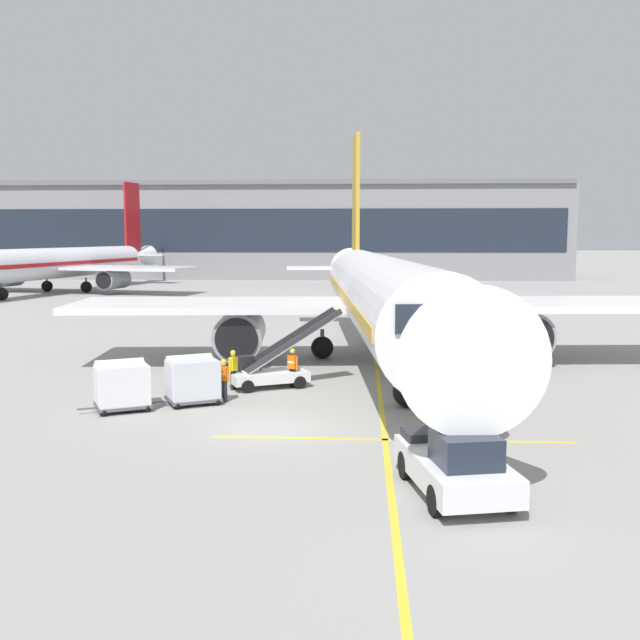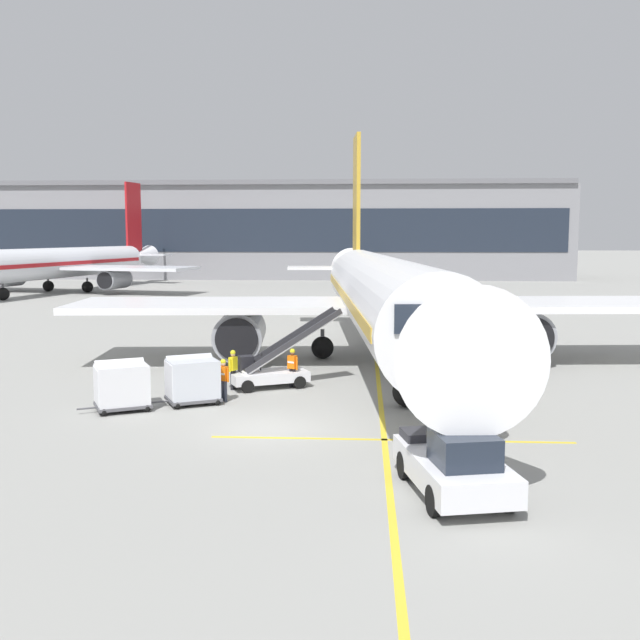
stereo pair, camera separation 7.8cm
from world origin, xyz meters
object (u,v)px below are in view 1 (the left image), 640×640
at_px(baggage_cart_lead, 192,379).
at_px(ground_crew_wingwalker, 199,375).
at_px(parked_airplane, 380,295).
at_px(ground_crew_by_loader, 224,377).
at_px(distant_airplane, 61,263).
at_px(belt_loader, 273,366).
at_px(ground_crew_marshaller, 233,367).
at_px(baggage_cart_second, 122,385).
at_px(safety_cone_engine_keepout, 236,359).
at_px(ground_crew_by_carts, 293,365).
at_px(pushback_tug, 456,464).

bearing_deg(baggage_cart_lead, ground_crew_wingwalker, 84.75).
xyz_separation_m(parked_airplane, baggage_cart_lead, (-7.70, -10.27, -2.55)).
xyz_separation_m(baggage_cart_lead, ground_crew_by_loader, (1.17, 0.45, -0.00)).
xyz_separation_m(baggage_cart_lead, distant_airplane, (-28.34, 54.71, 2.41)).
bearing_deg(distant_airplane, belt_loader, -58.72).
bearing_deg(ground_crew_marshaller, baggage_cart_second, -132.55).
distance_m(belt_loader, baggage_cart_lead, 4.41).
bearing_deg(parked_airplane, belt_loader, -125.11).
bearing_deg(safety_cone_engine_keepout, ground_crew_marshaller, -81.18).
bearing_deg(belt_loader, safety_cone_engine_keepout, 116.38).
bearing_deg(baggage_cart_second, ground_crew_by_carts, 36.29).
height_order(ground_crew_wingwalker, safety_cone_engine_keepout, ground_crew_wingwalker).
distance_m(ground_crew_wingwalker, safety_cone_engine_keepout, 7.82).
xyz_separation_m(baggage_cart_second, pushback_tug, (11.66, -8.51, -0.17)).
bearing_deg(distant_airplane, baggage_cart_lead, -62.61).
bearing_deg(distant_airplane, pushback_tug, -59.78).
bearing_deg(baggage_cart_second, belt_loader, 40.95).
bearing_deg(parked_airplane, safety_cone_engine_keepout, -167.40).
bearing_deg(ground_crew_by_carts, belt_loader, 174.93).
distance_m(ground_crew_marshaller, distant_airplane, 59.84).
distance_m(pushback_tug, ground_crew_by_loader, 12.98).
bearing_deg(parked_airplane, ground_crew_by_carts, -119.78).
relative_size(belt_loader, safety_cone_engine_keepout, 7.59).
relative_size(belt_loader, pushback_tug, 1.08).
bearing_deg(belt_loader, baggage_cart_second, -139.05).
xyz_separation_m(belt_loader, ground_crew_wingwalker, (-2.77, -2.55, 0.07)).
relative_size(belt_loader, ground_crew_by_carts, 2.95).
xyz_separation_m(parked_airplane, ground_crew_marshaller, (-6.54, -7.57, -2.55)).
relative_size(baggage_cart_lead, ground_crew_by_loader, 1.59).
bearing_deg(pushback_tug, baggage_cart_second, 143.86).
bearing_deg(safety_cone_engine_keepout, pushback_tug, -64.00).
xyz_separation_m(parked_airplane, baggage_cart_second, (-10.16, -11.51, -2.55)).
bearing_deg(belt_loader, ground_crew_wingwalker, -137.36).
bearing_deg(pushback_tug, parked_airplane, 94.28).
xyz_separation_m(belt_loader, pushback_tug, (6.35, -13.11, -0.10)).
relative_size(baggage_cart_second, safety_cone_engine_keepout, 4.11).
bearing_deg(pushback_tug, belt_loader, 115.85).
distance_m(baggage_cart_lead, ground_crew_by_carts, 4.96).
height_order(baggage_cart_second, safety_cone_engine_keepout, baggage_cart_second).
bearing_deg(distant_airplane, safety_cone_engine_keepout, -58.20).
bearing_deg(pushback_tug, ground_crew_marshaller, 122.84).
xyz_separation_m(ground_crew_marshaller, ground_crew_wingwalker, (-1.09, -1.89, 0.00)).
bearing_deg(baggage_cart_second, pushback_tug, -36.14).
distance_m(belt_loader, ground_crew_by_carts, 0.87).
bearing_deg(distant_airplane, ground_crew_by_carts, -58.06).
distance_m(belt_loader, distant_airplane, 60.13).
height_order(pushback_tug, ground_crew_marshaller, pushback_tug).
distance_m(ground_crew_by_carts, distant_airplane, 60.64).
bearing_deg(ground_crew_marshaller, distant_airplane, 119.57).
relative_size(safety_cone_engine_keepout, distant_airplane, 0.02).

